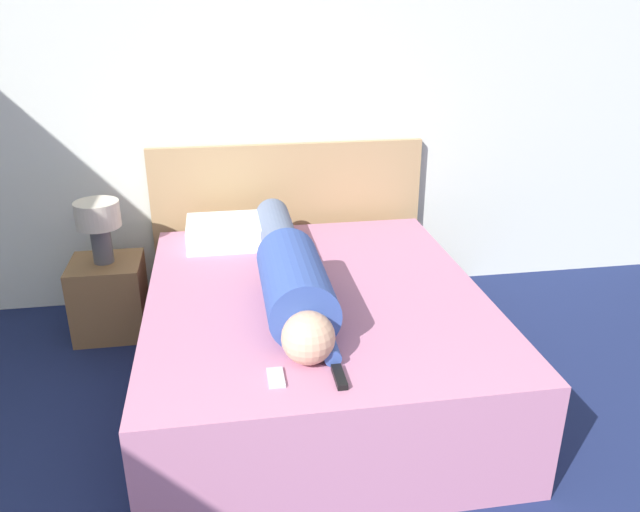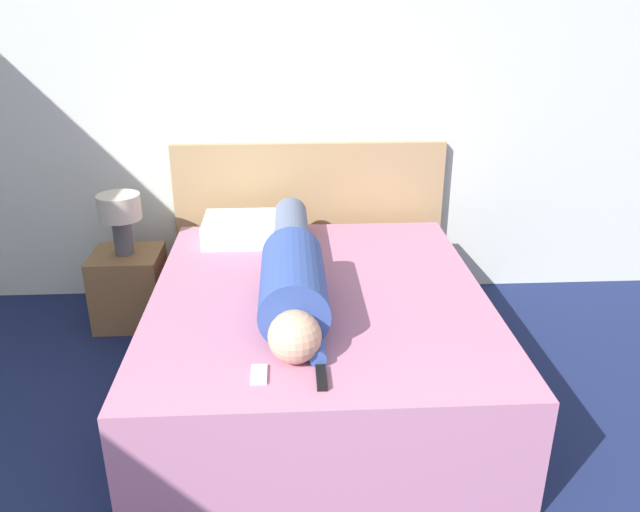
{
  "view_description": "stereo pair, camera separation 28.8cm",
  "coord_description": "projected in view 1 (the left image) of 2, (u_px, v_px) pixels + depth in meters",
  "views": [
    {
      "loc": [
        -0.21,
        -0.19,
        1.91
      ],
      "look_at": [
        0.22,
        2.44,
        0.8
      ],
      "focal_mm": 35.0,
      "sensor_mm": 36.0,
      "label": 1
    },
    {
      "loc": [
        0.08,
        -0.22,
        1.91
      ],
      "look_at": [
        0.22,
        2.44,
        0.8
      ],
      "focal_mm": 35.0,
      "sensor_mm": 36.0,
      "label": 2
    }
  ],
  "objects": [
    {
      "name": "wall_back",
      "position": [
        250.0,
        102.0,
        3.88
      ],
      "size": [
        6.26,
        0.06,
        2.6
      ],
      "color": "silver",
      "rests_on": "ground_plane"
    },
    {
      "name": "bed",
      "position": [
        315.0,
        339.0,
        3.22
      ],
      "size": [
        1.65,
        1.95,
        0.55
      ],
      "color": "#B2708E",
      "rests_on": "ground_plane"
    },
    {
      "name": "headboard",
      "position": [
        289.0,
        221.0,
        4.15
      ],
      "size": [
        1.77,
        0.04,
        1.04
      ],
      "color": "tan",
      "rests_on": "ground_plane"
    },
    {
      "name": "nightstand",
      "position": [
        110.0,
        297.0,
        3.76
      ],
      "size": [
        0.41,
        0.39,
        0.46
      ],
      "color": "brown",
      "rests_on": "ground_plane"
    },
    {
      "name": "table_lamp",
      "position": [
        98.0,
        221.0,
        3.57
      ],
      "size": [
        0.25,
        0.25,
        0.37
      ],
      "color": "#4C4C51",
      "rests_on": "nightstand"
    },
    {
      "name": "person_lying",
      "position": [
        291.0,
        272.0,
        3.0
      ],
      "size": [
        0.3,
        1.67,
        0.3
      ],
      "color": "tan",
      "rests_on": "bed"
    },
    {
      "name": "pillow_near_headboard",
      "position": [
        233.0,
        232.0,
        3.69
      ],
      "size": [
        0.54,
        0.38,
        0.14
      ],
      "color": "white",
      "rests_on": "bed"
    },
    {
      "name": "tv_remote",
      "position": [
        339.0,
        377.0,
        2.39
      ],
      "size": [
        0.04,
        0.15,
        0.02
      ],
      "color": "black",
      "rests_on": "bed"
    },
    {
      "name": "cell_phone",
      "position": [
        276.0,
        378.0,
        2.4
      ],
      "size": [
        0.06,
        0.13,
        0.01
      ],
      "color": "#B2B7BC",
      "rests_on": "bed"
    }
  ]
}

